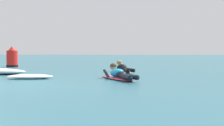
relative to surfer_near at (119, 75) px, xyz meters
name	(u,v)px	position (x,y,z in m)	size (l,w,h in m)	color
ground_plane	(74,68)	(-3.19, 7.08, -0.14)	(120.00, 120.00, 0.00)	#2D6B7A
surfer_near	(119,75)	(0.00, 0.00, 0.00)	(1.55, 2.52, 0.54)	#E54C66
surfer_far	(123,69)	(-0.28, 3.70, 0.01)	(1.27, 2.42, 0.54)	silver
whitewater_mid_right	(30,77)	(-2.83, -0.20, -0.06)	(1.55, 0.86, 0.15)	white
channel_marker_buoy	(12,59)	(-6.82, 7.73, 0.33)	(0.64, 0.64, 1.15)	red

